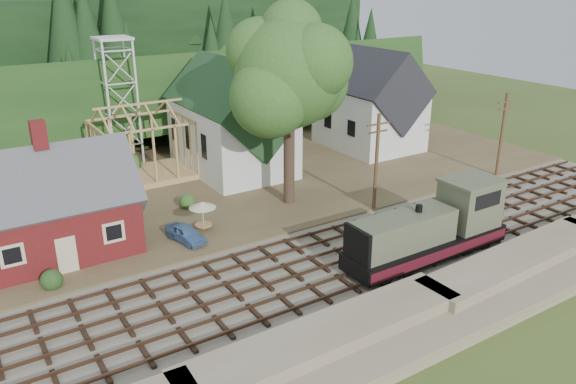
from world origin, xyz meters
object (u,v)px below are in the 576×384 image
patio_set (202,206)px  car_red (388,133)px  locomotive (433,229)px  car_blue (186,233)px

patio_set → car_red: bearing=22.0°
locomotive → car_blue: size_ratio=3.47×
locomotive → car_red: (17.00, 23.14, -1.20)m
locomotive → car_red: locomotive is taller
car_blue → patio_set: size_ratio=1.59×
locomotive → car_blue: bearing=140.5°
car_blue → patio_set: patio_set is taller
car_blue → locomotive: bearing=-52.9°
patio_set → car_blue: bearing=-149.5°
locomotive → patio_set: (-11.13, 11.77, 0.03)m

